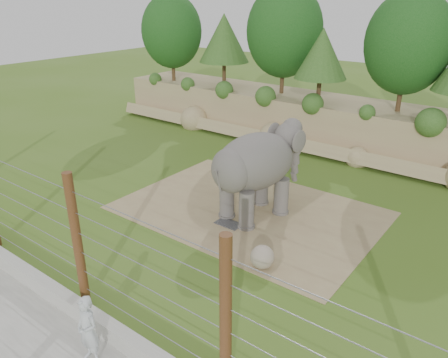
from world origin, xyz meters
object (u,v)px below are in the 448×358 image
Objects in this scene: elephant at (255,174)px; zookeeper at (88,330)px; stone_ball at (262,257)px; barrier_fence at (77,241)px.

elephant is 2.41× the size of zookeeper.
elephant is 5.61× the size of stone_ball.
elephant is 0.21× the size of barrier_fence.
zookeeper is (1.04, -8.55, -0.84)m from elephant.
barrier_fence is 11.30× the size of zookeeper.
stone_ball is at bearing 55.27° from barrier_fence.
stone_ball is 0.43× the size of zookeeper.
elephant is 8.66m from zookeeper.
zookeeper is (1.91, -1.24, -1.09)m from barrier_fence.
stone_ball is 5.84m from zookeeper.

